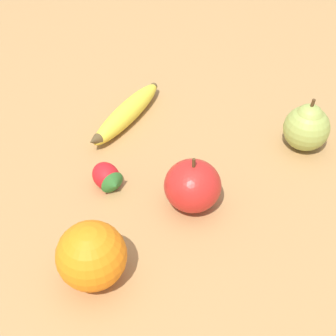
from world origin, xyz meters
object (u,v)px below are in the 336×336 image
at_px(pear, 307,126).
at_px(strawberry, 107,177).
at_px(banana, 125,114).
at_px(apple, 193,186).
at_px(orange, 92,256).

xyz_separation_m(pear, strawberry, (-0.28, 0.15, -0.02)).
bearing_deg(banana, apple, 57.67).
xyz_separation_m(pear, apple, (-0.22, 0.04, -0.00)).
height_order(banana, pear, pear).
relative_size(banana, apple, 2.39).
bearing_deg(orange, banana, 42.56).
distance_m(banana, strawberry, 0.16).
height_order(strawberry, apple, apple).
bearing_deg(apple, banana, 74.69).
bearing_deg(strawberry, banana, 138.37).
relative_size(pear, strawberry, 1.61).
relative_size(banana, strawberry, 3.58).
bearing_deg(pear, banana, 123.22).
height_order(banana, orange, orange).
bearing_deg(banana, strawberry, 23.03).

